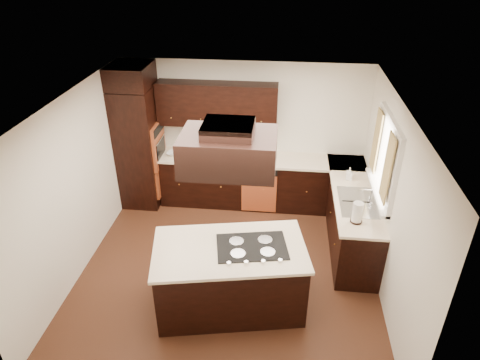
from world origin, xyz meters
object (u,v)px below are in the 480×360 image
at_px(oven_column, 139,147).
at_px(range_hood, 229,152).
at_px(island, 230,278).
at_px(spice_rack, 200,149).

bearing_deg(oven_column, range_hood, -50.26).
xyz_separation_m(island, range_hood, (-0.01, 0.13, 1.72)).
xyz_separation_m(oven_column, range_hood, (1.88, -2.25, 1.10)).
height_order(island, range_hood, range_hood).
height_order(island, spice_rack, spice_rack).
bearing_deg(spice_rack, range_hood, -95.14).
xyz_separation_m(oven_column, island, (1.89, -2.39, -0.62)).
relative_size(island, spice_rack, 4.85).
distance_m(range_hood, spice_rack, 2.65).
relative_size(oven_column, island, 1.18).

